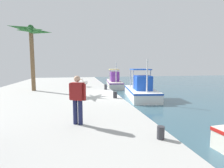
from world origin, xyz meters
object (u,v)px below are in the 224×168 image
object	(u,v)px
fishing_boat_second	(141,91)
palm_tree	(32,36)
mooring_bollard_nearest	(106,87)
mooring_bollard_second	(115,95)
pelican	(85,83)
fisherman_standing	(78,97)
fishing_boat_nearest	(114,82)
mooring_bollard_third	(161,133)

from	to	relation	value
fishing_boat_second	palm_tree	xyz separation A→B (m)	(-1.01, -8.95, 4.54)
fishing_boat_second	palm_tree	world-z (taller)	palm_tree
fishing_boat_second	mooring_bollard_nearest	xyz separation A→B (m)	(-0.47, -3.06, 0.35)
fishing_boat_second	mooring_bollard_second	distance (m)	4.59
pelican	mooring_bollard_nearest	size ratio (longest dim) A/B	2.15
fishing_boat_second	pelican	world-z (taller)	fishing_boat_second
fisherman_standing	mooring_bollard_nearest	xyz separation A→B (m)	(-8.40, 2.31, -0.74)
fisherman_standing	palm_tree	size ratio (longest dim) A/B	0.33
pelican	mooring_bollard_second	world-z (taller)	pelican
fishing_boat_second	fishing_boat_nearest	bearing A→B (deg)	-174.85
fishing_boat_second	mooring_bollard_third	bearing A→B (deg)	-17.60
mooring_bollard_nearest	palm_tree	world-z (taller)	palm_tree
fishing_boat_nearest	palm_tree	bearing A→B (deg)	-49.58
palm_tree	fisherman_standing	bearing A→B (deg)	21.80
fisherman_standing	mooring_bollard_nearest	bearing A→B (deg)	164.60
pelican	mooring_bollard_third	distance (m)	12.57
fisherman_standing	palm_tree	world-z (taller)	palm_tree
fishing_boat_second	mooring_bollard_third	size ratio (longest dim) A/B	15.46
mooring_bollard_third	palm_tree	bearing A→B (deg)	-151.04
fishing_boat_second	palm_tree	distance (m)	10.09
fishing_boat_nearest	mooring_bollard_second	xyz separation A→B (m)	(11.43, -2.34, 0.33)
fishing_boat_nearest	fisherman_standing	bearing A→B (deg)	-16.24
fishing_boat_second	mooring_bollard_nearest	size ratio (longest dim) A/B	12.67
fisherman_standing	mooring_bollard_nearest	size ratio (longest dim) A/B	3.87
mooring_bollard_second	mooring_bollard_third	distance (m)	6.23
mooring_bollard_third	fishing_boat_second	bearing A→B (deg)	162.40
pelican	mooring_bollard_nearest	xyz separation A→B (m)	(2.35, 1.71, -0.18)
fishing_boat_nearest	mooring_bollard_second	distance (m)	11.67
palm_tree	mooring_bollard_nearest	bearing A→B (deg)	84.68
fishing_boat_nearest	mooring_bollard_nearest	distance (m)	7.92
fishing_boat_nearest	mooring_bollard_third	bearing A→B (deg)	-7.53
fisherman_standing	fishing_boat_nearest	bearing A→B (deg)	163.76
fisherman_standing	pelican	bearing A→B (deg)	176.77
fisherman_standing	palm_tree	distance (m)	10.24
mooring_bollard_third	palm_tree	xyz separation A→B (m)	(-10.65, -5.90, 4.23)
fisherman_standing	mooring_bollard_second	world-z (taller)	fisherman_standing
fishing_boat_nearest	palm_tree	distance (m)	11.73
fisherman_standing	mooring_bollard_second	bearing A→B (deg)	152.93
mooring_bollard_second	pelican	bearing A→B (deg)	-164.67
pelican	mooring_bollard_third	xyz separation A→B (m)	(12.46, 1.71, -0.22)
fishing_boat_second	mooring_bollard_nearest	distance (m)	3.11
fishing_boat_second	palm_tree	bearing A→B (deg)	-96.47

